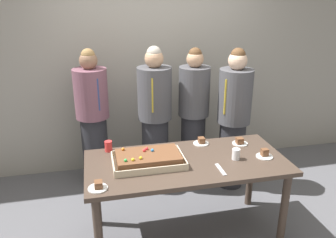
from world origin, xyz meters
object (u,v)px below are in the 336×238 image
(plated_slice_far_right, at_px, (240,142))
(person_striped_tie_right, at_px, (93,119))
(plated_slice_near_right, at_px, (264,154))
(plated_slice_near_left, at_px, (98,186))
(drink_cup_middle, at_px, (236,154))
(cake_server_utensil, at_px, (221,169))
(sheet_cake, at_px, (148,159))
(plated_slice_far_left, at_px, (201,142))
(drink_cup_nearest, at_px, (108,146))
(person_green_shirt_behind, at_px, (155,118))
(person_serving_front, at_px, (194,115))
(person_far_right_suit, at_px, (234,119))
(party_table, at_px, (187,171))

(plated_slice_far_right, xyz_separation_m, person_striped_tie_right, (-1.39, 0.91, 0.02))
(plated_slice_near_right, xyz_separation_m, person_striped_tie_right, (-1.49, 1.21, 0.02))
(plated_slice_near_left, xyz_separation_m, plated_slice_far_right, (1.38, 0.52, 0.00))
(drink_cup_middle, xyz_separation_m, cake_server_utensil, (-0.20, -0.16, -0.05))
(sheet_cake, xyz_separation_m, plated_slice_far_left, (0.58, 0.29, -0.03))
(plated_slice_near_right, bearing_deg, plated_slice_far_right, 109.19)
(plated_slice_near_left, relative_size, person_striped_tie_right, 0.09)
(drink_cup_nearest, bearing_deg, drink_cup_middle, -20.85)
(plated_slice_near_left, height_order, person_green_shirt_behind, person_green_shirt_behind)
(person_serving_front, distance_m, person_striped_tie_right, 1.16)
(plated_slice_near_right, xyz_separation_m, cake_server_utensil, (-0.47, -0.14, -0.02))
(sheet_cake, distance_m, person_green_shirt_behind, 0.98)
(cake_server_utensil, xyz_separation_m, person_striped_tie_right, (-1.02, 1.36, 0.04))
(plated_slice_near_right, bearing_deg, person_green_shirt_behind, 127.61)
(drink_cup_middle, xyz_separation_m, person_far_right_suit, (0.33, 0.84, 0.00))
(party_table, height_order, person_serving_front, person_serving_front)
(plated_slice_near_right, height_order, cake_server_utensil, plated_slice_near_right)
(sheet_cake, relative_size, person_striped_tie_right, 0.38)
(person_far_right_suit, bearing_deg, person_green_shirt_behind, -47.05)
(drink_cup_middle, distance_m, person_far_right_suit, 0.90)
(party_table, height_order, plated_slice_far_right, plated_slice_far_right)
(plated_slice_near_left, distance_m, person_striped_tie_right, 1.43)
(plated_slice_far_right, xyz_separation_m, person_serving_front, (-0.23, 0.80, 0.02))
(plated_slice_far_right, height_order, person_green_shirt_behind, person_green_shirt_behind)
(plated_slice_near_left, distance_m, person_green_shirt_behind, 1.43)
(cake_server_utensil, bearing_deg, person_green_shirt_behind, 105.74)
(sheet_cake, bearing_deg, plated_slice_near_left, -144.08)
(drink_cup_middle, bearing_deg, person_striped_tie_right, 135.45)
(drink_cup_middle, bearing_deg, plated_slice_near_right, -2.80)
(sheet_cake, distance_m, person_striped_tie_right, 1.20)
(plated_slice_far_left, height_order, person_far_right_suit, person_far_right_suit)
(party_table, bearing_deg, person_striped_tie_right, 124.74)
(plated_slice_far_left, bearing_deg, cake_server_utensil, -90.24)
(person_green_shirt_behind, distance_m, person_far_right_suit, 0.89)
(plated_slice_near_left, xyz_separation_m, drink_cup_nearest, (0.12, 0.64, 0.03))
(person_green_shirt_behind, bearing_deg, person_far_right_suit, 91.15)
(plated_slice_near_right, xyz_separation_m, person_serving_front, (-0.34, 1.10, 0.02))
(sheet_cake, relative_size, person_green_shirt_behind, 0.37)
(plated_slice_far_right, bearing_deg, person_far_right_suit, 73.29)
(plated_slice_near_left, relative_size, person_serving_front, 0.09)
(party_table, relative_size, drink_cup_middle, 17.71)
(party_table, height_order, plated_slice_far_left, plated_slice_far_left)
(person_serving_front, bearing_deg, drink_cup_nearest, -21.57)
(plated_slice_near_right, distance_m, person_serving_front, 1.15)
(drink_cup_nearest, relative_size, person_serving_front, 0.06)
(drink_cup_nearest, bearing_deg, person_far_right_suit, 16.46)
(plated_slice_far_left, xyz_separation_m, person_serving_front, (0.13, 0.70, 0.02))
(person_striped_tie_right, bearing_deg, cake_server_utensil, 15.05)
(plated_slice_near_right, relative_size, person_serving_front, 0.09)
(sheet_cake, bearing_deg, plated_slice_far_left, 27.05)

